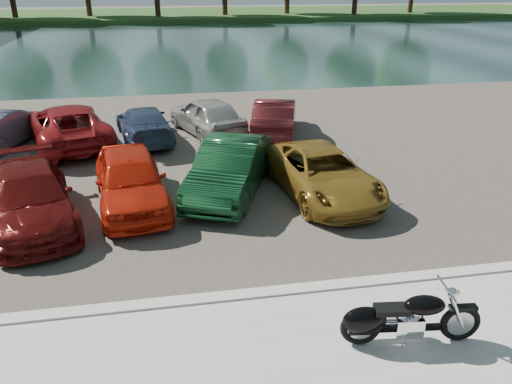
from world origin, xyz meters
TOP-DOWN VIEW (x-y plane):
  - ground at (0.00, 0.00)m, footprint 200.00×200.00m
  - kerb at (0.00, 2.00)m, footprint 60.00×0.30m
  - parking_lot at (0.00, 11.00)m, footprint 60.00×18.00m
  - river at (0.00, 40.00)m, footprint 120.00×40.00m
  - far_bank at (0.00, 72.00)m, footprint 120.00×24.00m
  - motorcycle at (0.94, 0.27)m, footprint 2.33×0.75m
  - car_3 at (-5.93, 6.00)m, footprint 3.10×4.96m
  - car_4 at (-3.60, 6.63)m, footprint 2.34×4.51m
  - car_5 at (-0.94, 7.00)m, footprint 3.08×4.72m
  - car_6 at (1.54, 6.40)m, footprint 2.69×4.87m
  - car_9 at (-8.34, 12.73)m, footprint 2.56×4.23m
  - car_10 at (-6.07, 12.27)m, footprint 3.95×5.74m
  - car_11 at (-3.42, 12.41)m, footprint 2.45×4.48m
  - car_12 at (-1.07, 12.79)m, footprint 3.04×4.53m
  - car_13 at (1.44, 12.15)m, footprint 2.57×4.51m

SIDE VIEW (x-z plane):
  - ground at x=0.00m, z-range 0.00..0.00m
  - river at x=0.00m, z-range 0.00..0.00m
  - parking_lot at x=0.00m, z-range 0.00..0.04m
  - kerb at x=0.00m, z-range 0.00..0.14m
  - far_bank at x=0.00m, z-range 0.00..0.60m
  - motorcycle at x=0.94m, z-range 0.04..1.09m
  - car_11 at x=-3.42m, z-range 0.04..1.27m
  - car_6 at x=1.54m, z-range 0.04..1.33m
  - car_9 at x=-8.34m, z-range 0.04..1.36m
  - car_3 at x=-5.93m, z-range 0.04..1.38m
  - car_13 at x=1.44m, z-range 0.04..1.45m
  - car_12 at x=-1.07m, z-range 0.04..1.47m
  - car_10 at x=-6.07m, z-range 0.04..1.50m
  - car_4 at x=-3.60m, z-range 0.04..1.51m
  - car_5 at x=-0.94m, z-range 0.04..1.51m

